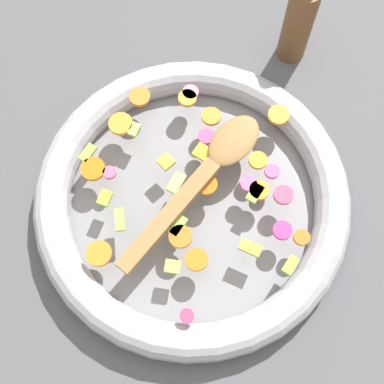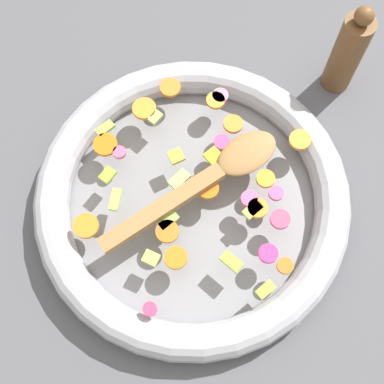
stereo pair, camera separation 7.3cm
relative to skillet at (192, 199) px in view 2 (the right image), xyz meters
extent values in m
plane|color=#4C4C51|center=(0.00, 0.00, -0.02)|extent=(4.00, 4.00, 0.00)
cylinder|color=slate|center=(0.00, 0.00, -0.02)|extent=(0.40, 0.40, 0.01)
torus|color=#9E9EA5|center=(0.00, 0.00, 0.00)|extent=(0.45, 0.45, 0.05)
cylinder|color=orange|center=(0.00, -0.12, 0.03)|extent=(0.04, 0.04, 0.01)
cylinder|color=orange|center=(0.10, 0.11, 0.03)|extent=(0.05, 0.05, 0.01)
cylinder|color=orange|center=(-0.03, 0.09, 0.03)|extent=(0.03, 0.03, 0.01)
cylinder|color=orange|center=(0.04, -0.14, 0.03)|extent=(0.04, 0.04, 0.01)
cylinder|color=orange|center=(0.00, 0.07, 0.03)|extent=(0.04, 0.04, 0.01)
cylinder|color=orange|center=(0.12, -0.08, 0.03)|extent=(0.05, 0.05, 0.01)
cylinder|color=orange|center=(-0.08, -0.07, 0.03)|extent=(0.04, 0.04, 0.01)
cylinder|color=orange|center=(0.11, -0.13, 0.03)|extent=(0.04, 0.04, 0.01)
cylinder|color=#D76112|center=(-0.02, -0.01, 0.03)|extent=(0.04, 0.04, 0.01)
cylinder|color=orange|center=(-0.09, -0.14, 0.03)|extent=(0.04, 0.04, 0.01)
cylinder|color=orange|center=(-0.09, -0.02, 0.03)|extent=(0.04, 0.04, 0.01)
cylinder|color=orange|center=(0.14, 0.00, 0.03)|extent=(0.04, 0.04, 0.01)
cylinder|color=orange|center=(-0.16, 0.03, 0.03)|extent=(0.03, 0.03, 0.01)
cube|color=#8DC339|center=(-0.15, 0.07, 0.03)|extent=(0.02, 0.03, 0.01)
cube|color=#8BBD49|center=(0.01, 0.05, 0.03)|extent=(0.02, 0.03, 0.01)
cube|color=#ACD957|center=(0.10, -0.07, 0.03)|extent=(0.02, 0.02, 0.01)
cube|color=#97C348|center=(-0.08, -0.02, 0.03)|extent=(0.02, 0.03, 0.01)
cube|color=#8BB437|center=(-0.09, 0.06, 0.03)|extent=(0.03, 0.02, 0.01)
cube|color=#BDDB63|center=(0.02, -0.01, 0.03)|extent=(0.02, 0.03, 0.01)
cube|color=#81B030|center=(-0.04, -0.10, 0.03)|extent=(0.02, 0.02, 0.01)
cube|color=#98CC42|center=(0.16, -0.02, 0.03)|extent=(0.02, 0.03, 0.01)
cube|color=#B2DD4C|center=(0.08, 0.06, 0.03)|extent=(0.02, 0.03, 0.01)
cube|color=#B5D34F|center=(0.00, 0.11, 0.03)|extent=(0.02, 0.02, 0.01)
cube|color=#8EB831|center=(0.11, 0.04, 0.03)|extent=(0.02, 0.02, 0.01)
cylinder|color=#E24980|center=(-0.10, -0.05, 0.03)|extent=(0.03, 0.03, 0.01)
cylinder|color=#DB3D5E|center=(-0.12, -0.02, 0.03)|extent=(0.04, 0.04, 0.01)
cylinder|color=pink|center=(0.04, -0.15, 0.03)|extent=(0.03, 0.03, 0.01)
cylinder|color=#D32D72|center=(-0.13, 0.03, 0.03)|extent=(0.03, 0.03, 0.01)
cylinder|color=#DC5182|center=(-0.07, -0.03, 0.03)|extent=(0.03, 0.03, 0.01)
cylinder|color=#CF365E|center=(-0.03, 0.16, 0.03)|extent=(0.02, 0.02, 0.01)
cylinder|color=#D0417A|center=(0.00, -0.08, 0.03)|extent=(0.03, 0.03, 0.01)
cylinder|color=#DE547C|center=(0.12, 0.00, 0.03)|extent=(0.02, 0.02, 0.01)
cube|color=yellow|center=(0.00, -0.06, 0.03)|extent=(0.03, 0.03, 0.01)
cube|color=gold|center=(0.05, -0.03, 0.03)|extent=(0.03, 0.03, 0.01)
cube|color=olive|center=(0.02, 0.04, 0.04)|extent=(0.10, 0.18, 0.01)
ellipsoid|color=olive|center=(-0.04, -0.08, 0.04)|extent=(0.09, 0.11, 0.01)
cylinder|color=brown|center=(-0.09, -0.29, 0.05)|extent=(0.04, 0.04, 0.14)
sphere|color=brown|center=(-0.09, -0.29, 0.14)|extent=(0.03, 0.03, 0.03)
camera|label=1|loc=(-0.06, 0.25, 0.71)|focal=50.00mm
camera|label=2|loc=(-0.13, 0.22, 0.71)|focal=50.00mm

